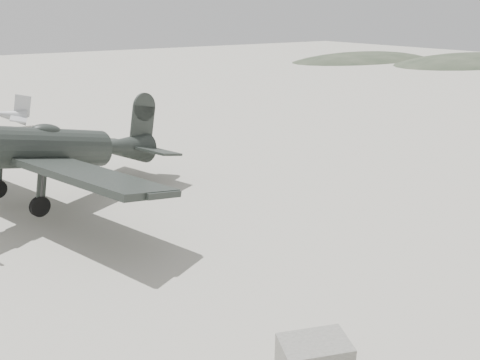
% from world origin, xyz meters
% --- Properties ---
extents(ground, '(160.00, 160.00, 0.00)m').
position_xyz_m(ground, '(0.00, 0.00, 0.00)').
color(ground, '#A2A090').
rests_on(ground, ground).
extents(hill_east_north, '(36.00, 18.00, 6.00)m').
position_xyz_m(hill_east_north, '(60.00, 28.00, 0.00)').
color(hill_east_north, '#2D3829').
rests_on(hill_east_north, ground).
extents(hill_northeast, '(32.00, 16.00, 5.20)m').
position_xyz_m(hill_northeast, '(50.00, 40.00, 0.00)').
color(hill_northeast, '#2D3829').
rests_on(hill_northeast, ground).
extents(lowwing_monoplane, '(9.23, 12.59, 4.10)m').
position_xyz_m(lowwing_monoplane, '(-4.13, 6.08, 2.17)').
color(lowwing_monoplane, black).
rests_on(lowwing_monoplane, ground).
extents(equipment_block, '(1.66, 1.35, 0.72)m').
position_xyz_m(equipment_block, '(-2.31, -6.28, 0.36)').
color(equipment_block, '#64635D').
rests_on(equipment_block, ground).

